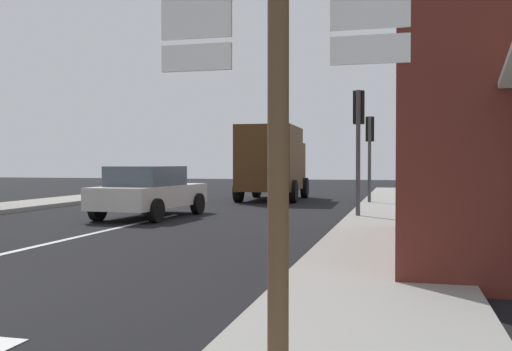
# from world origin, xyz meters

# --- Properties ---
(ground_plane) EXTENTS (80.00, 80.00, 0.00)m
(ground_plane) POSITION_xyz_m (0.00, 10.00, 0.00)
(ground_plane) COLOR black
(sidewalk_right) EXTENTS (2.32, 44.00, 0.14)m
(sidewalk_right) POSITION_xyz_m (6.31, 8.00, 0.07)
(sidewalk_right) COLOR gray
(sidewalk_right) RESTS_ON ground
(lane_centre_stripe) EXTENTS (0.16, 12.00, 0.01)m
(lane_centre_stripe) POSITION_xyz_m (0.00, 6.00, 0.01)
(lane_centre_stripe) COLOR silver
(lane_centre_stripe) RESTS_ON ground
(sedan_far) EXTENTS (2.18, 4.31, 1.47)m
(sedan_far) POSITION_xyz_m (-0.40, 10.99, 0.76)
(sedan_far) COLOR beige
(sedan_far) RESTS_ON ground
(delivery_truck) EXTENTS (2.62, 5.07, 3.05)m
(delivery_truck) POSITION_xyz_m (1.33, 19.41, 1.65)
(delivery_truck) COLOR #4C2D14
(delivery_truck) RESTS_ON ground
(route_sign_post) EXTENTS (1.66, 0.14, 3.20)m
(route_sign_post) POSITION_xyz_m (5.83, -0.62, 1.91)
(route_sign_post) COLOR brown
(route_sign_post) RESTS_ON ground
(traffic_light_near_right) EXTENTS (0.30, 0.49, 3.53)m
(traffic_light_near_right) POSITION_xyz_m (5.45, 11.69, 2.61)
(traffic_light_near_right) COLOR #47474C
(traffic_light_near_right) RESTS_ON ground
(traffic_light_far_right) EXTENTS (0.30, 0.49, 3.25)m
(traffic_light_far_right) POSITION_xyz_m (5.45, 17.27, 2.41)
(traffic_light_far_right) COLOR #47474C
(traffic_light_far_right) RESTS_ON ground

